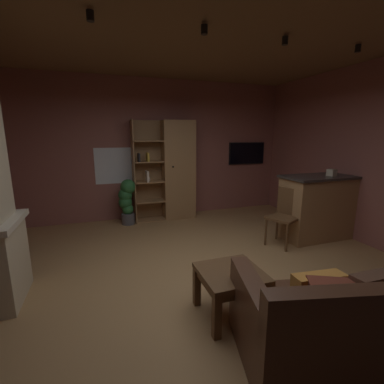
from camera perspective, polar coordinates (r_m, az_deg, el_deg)
name	(u,v)px	position (r m, az deg, el deg)	size (l,w,h in m)	color
floor	(203,283)	(3.46, 2.27, -18.84)	(5.92, 5.86, 0.02)	#A37A4C
wall_back	(153,150)	(5.83, -8.26, 8.81)	(6.04, 0.06, 2.89)	#8E544C
ceiling	(205,18)	(3.17, 2.78, 33.01)	(5.92, 5.86, 0.02)	brown
window_pane_back	(115,166)	(5.73, -16.10, 5.37)	(0.78, 0.01, 0.73)	white
bookshelf_cabinet	(174,171)	(5.69, -3.76, 4.53)	(1.28, 0.41, 2.05)	#997047
kitchen_bar_counter	(322,206)	(5.17, 25.89, -2.76)	(1.47, 0.65, 1.09)	#997047
tissue_box	(332,172)	(5.07, 27.55, 3.69)	(0.12, 0.12, 0.11)	#BFB299
leather_couch	(350,325)	(2.65, 30.47, -23.14)	(1.84, 1.29, 0.84)	#4C2D1E
coffee_table	(231,280)	(2.79, 8.20, -18.00)	(0.60, 0.59, 0.47)	brown
table_book_0	(238,271)	(2.73, 9.79, -16.25)	(0.13, 0.11, 0.02)	gold
dining_chair	(285,213)	(4.60, 19.23, -4.20)	(0.56, 0.56, 0.92)	brown
potted_floor_plant	(127,200)	(5.47, -13.68, -1.63)	(0.35, 0.30, 0.91)	#4C4C51
wall_mounted_tv	(247,153)	(6.57, 11.54, 8.05)	(0.91, 0.06, 0.51)	black
track_light_spot_1	(90,16)	(3.05, -20.81, 31.59)	(0.07, 0.07, 0.09)	black
track_light_spot_2	(204,30)	(3.22, 2.62, 31.19)	(0.07, 0.07, 0.09)	black
track_light_spot_3	(285,41)	(3.69, 19.15, 28.09)	(0.07, 0.07, 0.09)	black
track_light_spot_4	(358,48)	(4.33, 31.78, 24.50)	(0.07, 0.07, 0.09)	black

